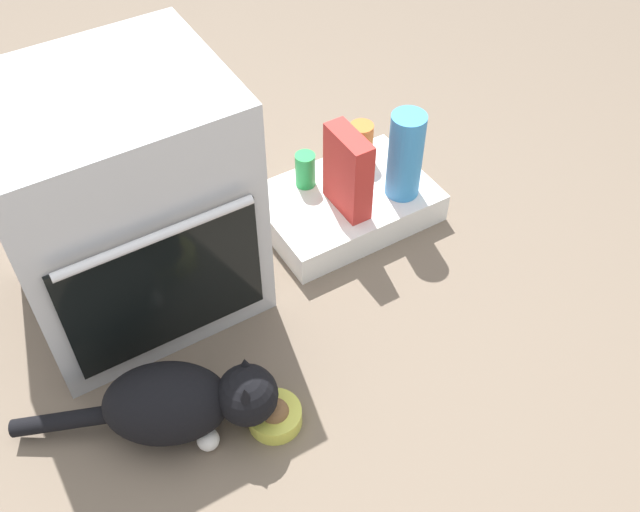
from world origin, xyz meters
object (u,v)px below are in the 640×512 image
at_px(pantry_cabinet, 346,204).
at_px(soda_can, 305,170).
at_px(food_bowl, 275,415).
at_px(cat, 182,402).
at_px(oven, 123,205).
at_px(cereal_box, 348,172).
at_px(water_bottle, 405,155).
at_px(sauce_jar, 361,142).

xyz_separation_m(pantry_cabinet, soda_can, (-0.09, 0.11, 0.11)).
height_order(food_bowl, cat, cat).
bearing_deg(pantry_cabinet, oven, 177.19).
relative_size(pantry_cabinet, cereal_box, 1.99).
relative_size(oven, pantry_cabinet, 1.31).
xyz_separation_m(food_bowl, cat, (-0.20, 0.10, 0.09)).
bearing_deg(oven, water_bottle, -8.13).
relative_size(food_bowl, cat, 0.23).
bearing_deg(water_bottle, food_bowl, -147.16).
height_order(sauce_jar, water_bottle, water_bottle).
distance_m(cereal_box, water_bottle, 0.19).
distance_m(food_bowl, cereal_box, 0.78).
height_order(pantry_cabinet, cat, cat).
height_order(sauce_jar, cereal_box, cereal_box).
xyz_separation_m(pantry_cabinet, cat, (-0.78, -0.46, 0.07)).
height_order(cat, soda_can, cat).
bearing_deg(cat, cereal_box, 55.65).
relative_size(pantry_cabinet, sauce_jar, 3.97).
bearing_deg(cat, soda_can, 66.51).
bearing_deg(oven, food_bowl, -78.47).
distance_m(sauce_jar, soda_can, 0.23).
xyz_separation_m(oven, food_bowl, (0.12, -0.60, -0.33)).
height_order(pantry_cabinet, cereal_box, cereal_box).
bearing_deg(water_bottle, oven, 171.87).
distance_m(cat, sauce_jar, 1.08).
distance_m(food_bowl, sauce_jar, 1.00).
distance_m(pantry_cabinet, soda_can, 0.18).
distance_m(pantry_cabinet, sauce_jar, 0.22).
relative_size(pantry_cabinet, cat, 0.88).
relative_size(food_bowl, water_bottle, 0.48).
relative_size(cat, cereal_box, 2.25).
bearing_deg(sauce_jar, food_bowl, -136.17).
xyz_separation_m(cat, water_bottle, (0.94, 0.37, 0.13)).
bearing_deg(pantry_cabinet, food_bowl, -135.79).
height_order(food_bowl, soda_can, soda_can).
bearing_deg(water_bottle, pantry_cabinet, 150.72).
bearing_deg(cereal_box, sauce_jar, 46.31).
relative_size(pantry_cabinet, food_bowl, 3.90).
distance_m(cat, soda_can, 0.89).
distance_m(cereal_box, soda_can, 0.19).
bearing_deg(pantry_cabinet, sauce_jar, 42.14).
relative_size(sauce_jar, water_bottle, 0.47).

